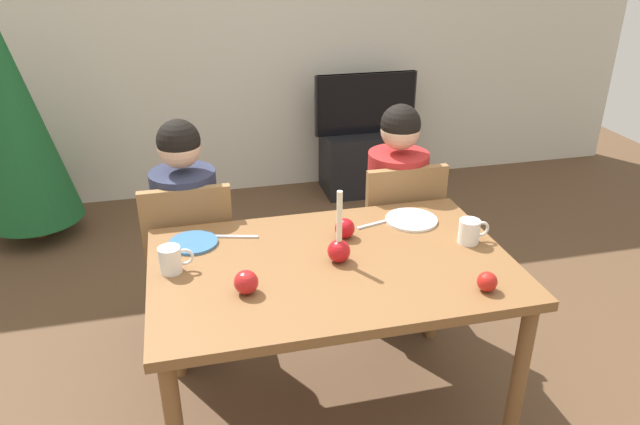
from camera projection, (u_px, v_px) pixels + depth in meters
ground_plane at (331, 408)px, 2.65m from camera, size 7.68×7.68×0.00m
back_wall at (243, 21)px, 4.37m from camera, size 6.40×0.10×2.60m
dining_table at (332, 280)px, 2.36m from camera, size 1.40×0.90×0.75m
chair_left at (191, 256)px, 2.85m from camera, size 0.40×0.40×0.90m
chair_right at (397, 232)px, 3.07m from camera, size 0.40×0.40×0.90m
person_left_child at (189, 242)px, 2.85m from camera, size 0.30×0.30×1.17m
person_right_child at (395, 219)px, 3.07m from camera, size 0.30×0.30×1.17m
tv_stand at (364, 162)px, 4.75m from camera, size 0.64×0.40×0.48m
tv at (366, 103)px, 4.54m from camera, size 0.79×0.05×0.46m
christmas_tree at (15, 122)px, 3.78m from camera, size 0.62×0.62×1.57m
candle_centerpiece at (339, 247)px, 2.31m from camera, size 0.09×0.09×0.30m
plate_left at (193, 243)px, 2.46m from camera, size 0.20×0.20×0.01m
plate_right at (411, 220)px, 2.65m from camera, size 0.23×0.23×0.01m
mug_left at (171, 260)px, 2.24m from camera, size 0.13×0.08×0.10m
mug_right at (470, 231)px, 2.45m from camera, size 0.13×0.09×0.10m
fork_left at (237, 237)px, 2.51m from camera, size 0.18×0.06×0.01m
fork_right at (375, 224)px, 2.62m from camera, size 0.18×0.06×0.01m
apple_near_candle at (487, 282)px, 2.13m from camera, size 0.07×0.07×0.07m
apple_by_left_plate at (345, 228)px, 2.49m from camera, size 0.08×0.08×0.08m
apple_by_right_mug at (246, 282)px, 2.11m from camera, size 0.09×0.09×0.09m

